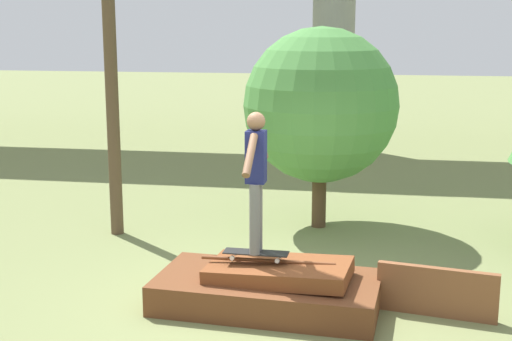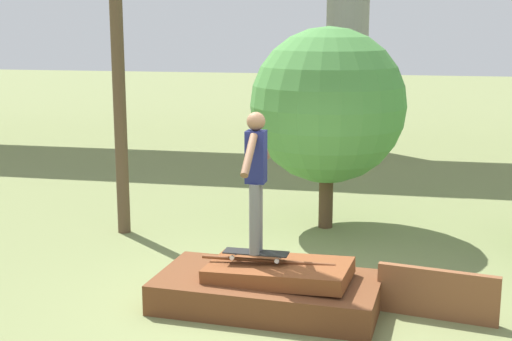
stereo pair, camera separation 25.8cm
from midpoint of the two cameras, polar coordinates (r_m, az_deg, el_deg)
ground_plane at (r=8.62m, az=1.79°, el=-10.82°), size 80.00×80.00×0.00m
scrap_pile at (r=8.53m, az=1.96°, el=-9.42°), size 2.70×1.52×0.59m
scrap_plank_loose at (r=8.48m, az=15.16°, el=-9.53°), size 1.36×0.34×0.58m
skateboard at (r=8.38m, az=0.89°, el=-6.62°), size 0.77×0.23×0.09m
skater at (r=8.13m, az=0.91°, el=-0.13°), size 0.22×1.18×1.65m
tree_behind_right at (r=11.49m, az=6.41°, el=5.18°), size 2.49×2.49×3.26m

